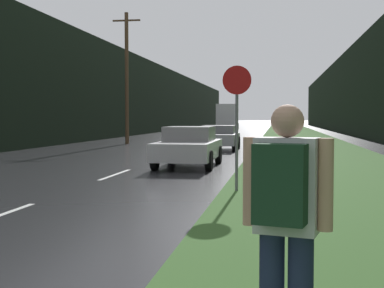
{
  "coord_description": "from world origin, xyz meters",
  "views": [
    {
      "loc": [
        4.79,
        -1.69,
        1.72
      ],
      "look_at": [
        2.27,
        14.03,
        0.92
      ],
      "focal_mm": 50.0,
      "sensor_mm": 36.0,
      "label": 1
    }
  ],
  "objects_px": {
    "hitchhiker_with_backpack": "(285,217)",
    "car_passing_far": "(219,137)",
    "delivery_truck": "(228,117)",
    "car_passing_near": "(189,146)",
    "stop_sign": "(237,115)"
  },
  "relations": [
    {
      "from": "hitchhiker_with_backpack",
      "to": "car_passing_far",
      "type": "height_order",
      "value": "hitchhiker_with_backpack"
    },
    {
      "from": "car_passing_far",
      "to": "delivery_truck",
      "type": "bearing_deg",
      "value": -85.3
    },
    {
      "from": "hitchhiker_with_backpack",
      "to": "delivery_truck",
      "type": "height_order",
      "value": "delivery_truck"
    },
    {
      "from": "car_passing_near",
      "to": "car_passing_far",
      "type": "height_order",
      "value": "car_passing_near"
    },
    {
      "from": "stop_sign",
      "to": "car_passing_far",
      "type": "relative_size",
      "value": 0.72
    },
    {
      "from": "stop_sign",
      "to": "hitchhiker_with_backpack",
      "type": "relative_size",
      "value": 1.6
    },
    {
      "from": "stop_sign",
      "to": "hitchhiker_with_backpack",
      "type": "bearing_deg",
      "value": -83.45
    },
    {
      "from": "hitchhiker_with_backpack",
      "to": "delivery_truck",
      "type": "xyz_separation_m",
      "value": [
        -6.6,
        66.72,
        0.74
      ]
    },
    {
      "from": "hitchhiker_with_backpack",
      "to": "car_passing_near",
      "type": "distance_m",
      "value": 14.93
    },
    {
      "from": "car_passing_near",
      "to": "stop_sign",
      "type": "bearing_deg",
      "value": 109.41
    },
    {
      "from": "car_passing_far",
      "to": "delivery_truck",
      "type": "xyz_separation_m",
      "value": [
        -3.5,
        42.59,
        1.1
      ]
    },
    {
      "from": "stop_sign",
      "to": "delivery_truck",
      "type": "xyz_separation_m",
      "value": [
        -5.62,
        58.12,
        0.02
      ]
    },
    {
      "from": "car_passing_far",
      "to": "delivery_truck",
      "type": "relative_size",
      "value": 0.6
    },
    {
      "from": "stop_sign",
      "to": "car_passing_near",
      "type": "relative_size",
      "value": 0.66
    },
    {
      "from": "stop_sign",
      "to": "car_passing_far",
      "type": "xyz_separation_m",
      "value": [
        -2.12,
        15.53,
        -1.09
      ]
    }
  ]
}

